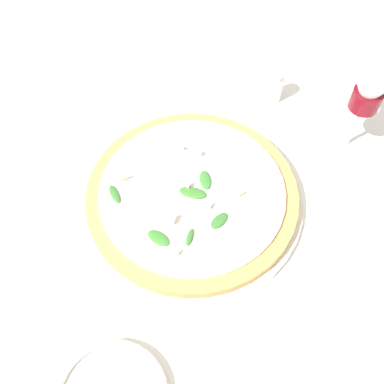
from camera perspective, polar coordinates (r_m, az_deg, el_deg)
name	(u,v)px	position (r m, az deg, el deg)	size (l,w,h in m)	color
ground_plane	(191,214)	(0.75, -0.14, -2.87)	(6.00, 6.00, 0.00)	silver
pizza_arugula_main	(192,196)	(0.74, -0.01, -0.56)	(0.37, 0.37, 0.05)	silver
wine_glass	(370,89)	(0.79, 21.71, 12.03)	(0.09, 0.09, 0.19)	white
shaker_pepper	(274,86)	(0.90, 10.42, 13.05)	(0.03, 0.03, 0.07)	silver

